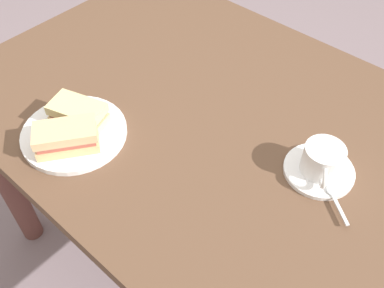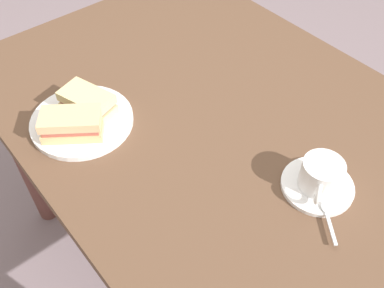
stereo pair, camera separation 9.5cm
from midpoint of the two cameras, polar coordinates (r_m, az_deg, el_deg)
name	(u,v)px [view 2 (the right image)]	position (r m, az deg, el deg)	size (l,w,h in m)	color
ground_plane	(200,248)	(1.69, 2.71, -13.63)	(6.00, 6.00, 0.00)	slate
dining_table	(203,136)	(1.18, 3.78, 0.88)	(1.18, 0.89, 0.75)	brown
sandwich_plate	(82,121)	(1.06, -11.85, 2.88)	(0.25, 0.25, 0.01)	white
sandwich_front	(88,103)	(1.05, -11.12, 5.25)	(0.14, 0.11, 0.06)	#D5BE82
sandwich_back	(72,124)	(1.00, -13.00, 2.45)	(0.14, 0.15, 0.06)	#E1B378
coffee_saucer	(317,186)	(0.96, 18.97, -5.39)	(0.15, 0.15, 0.01)	white
coffee_cup	(321,175)	(0.93, 19.55, -4.01)	(0.09, 0.11, 0.07)	white
spoon	(327,215)	(0.92, 20.35, -9.01)	(0.09, 0.07, 0.01)	silver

